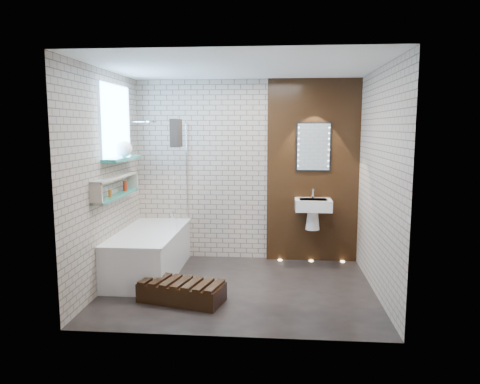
# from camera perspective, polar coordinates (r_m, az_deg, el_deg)

# --- Properties ---
(ground) EXTENTS (3.20, 3.20, 0.00)m
(ground) POSITION_cam_1_polar(r_m,az_deg,el_deg) (5.62, -0.13, -11.90)
(ground) COLOR black
(ground) RESTS_ON ground
(room_shell) EXTENTS (3.24, 3.20, 2.60)m
(room_shell) POSITION_cam_1_polar(r_m,az_deg,el_deg) (5.32, -0.13, 1.37)
(room_shell) COLOR tan
(room_shell) RESTS_ON ground
(walnut_panel) EXTENTS (1.30, 0.06, 2.60)m
(walnut_panel) POSITION_cam_1_polar(r_m,az_deg,el_deg) (6.59, 9.09, 2.56)
(walnut_panel) COLOR black
(walnut_panel) RESTS_ON ground
(clerestory_window) EXTENTS (0.18, 1.00, 0.94)m
(clerestory_window) POSITION_cam_1_polar(r_m,az_deg,el_deg) (5.97, -15.16, 7.60)
(clerestory_window) COLOR #7FADE0
(clerestory_window) RESTS_ON room_shell
(display_niche) EXTENTS (0.14, 1.30, 0.26)m
(display_niche) POSITION_cam_1_polar(r_m,az_deg,el_deg) (5.81, -15.21, 0.66)
(display_niche) COLOR #238273
(display_niche) RESTS_ON room_shell
(bathtub) EXTENTS (0.79, 1.74, 0.70)m
(bathtub) POSITION_cam_1_polar(r_m,az_deg,el_deg) (6.18, -11.26, -7.39)
(bathtub) COLOR white
(bathtub) RESTS_ON ground
(bath_screen) EXTENTS (0.01, 0.78, 1.40)m
(bath_screen) POSITION_cam_1_polar(r_m,az_deg,el_deg) (6.33, -7.32, 2.19)
(bath_screen) COLOR white
(bath_screen) RESTS_ON bathtub
(towel) EXTENTS (0.11, 0.28, 0.36)m
(towel) POSITION_cam_1_polar(r_m,az_deg,el_deg) (6.01, -8.00, 7.32)
(towel) COLOR black
(towel) RESTS_ON bath_screen
(shower_head) EXTENTS (0.18, 0.18, 0.02)m
(shower_head) POSITION_cam_1_polar(r_m,az_deg,el_deg) (6.46, -11.10, 8.62)
(shower_head) COLOR silver
(shower_head) RESTS_ON room_shell
(washbasin) EXTENTS (0.50, 0.36, 0.58)m
(washbasin) POSITION_cam_1_polar(r_m,az_deg,el_deg) (6.46, 9.12, -2.13)
(washbasin) COLOR white
(washbasin) RESTS_ON walnut_panel
(led_mirror) EXTENTS (0.50, 0.02, 0.70)m
(led_mirror) POSITION_cam_1_polar(r_m,az_deg,el_deg) (6.52, 9.18, 5.58)
(led_mirror) COLOR black
(led_mirror) RESTS_ON walnut_panel
(walnut_step) EXTENTS (1.00, 0.63, 0.21)m
(walnut_step) POSITION_cam_1_polar(r_m,az_deg,el_deg) (5.23, -7.30, -12.33)
(walnut_step) COLOR black
(walnut_step) RESTS_ON ground
(niche_bottles) EXTENTS (0.05, 0.58, 0.13)m
(niche_bottles) POSITION_cam_1_polar(r_m,az_deg,el_deg) (5.95, -14.72, 0.46)
(niche_bottles) COLOR #B65B1C
(niche_bottles) RESTS_ON display_niche
(sill_vases) EXTENTS (0.20, 0.20, 0.20)m
(sill_vases) POSITION_cam_1_polar(r_m,az_deg,el_deg) (6.01, -14.26, 5.24)
(sill_vases) COLOR white
(sill_vases) RESTS_ON clerestory_window
(floor_uplights) EXTENTS (0.96, 0.06, 0.01)m
(floor_uplights) POSITION_cam_1_polar(r_m,az_deg,el_deg) (6.76, 8.89, -8.49)
(floor_uplights) COLOR #FFD899
(floor_uplights) RESTS_ON ground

